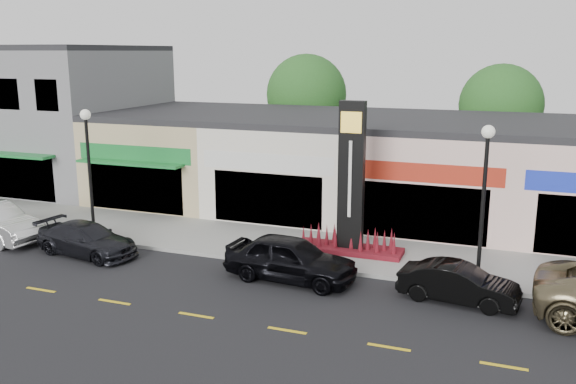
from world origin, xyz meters
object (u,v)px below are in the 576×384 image
at_px(lamp_east_near, 484,189).
at_px(car_dark_sedan, 87,239).
at_px(car_black_conv, 459,283).
at_px(lamp_west_near, 89,160).
at_px(pylon_sign, 351,200).
at_px(car_black_sedan, 291,258).

height_order(lamp_east_near, car_dark_sedan, lamp_east_near).
relative_size(car_dark_sedan, car_black_conv, 1.16).
relative_size(lamp_west_near, lamp_east_near, 1.00).
bearing_deg(lamp_east_near, car_black_conv, -107.79).
relative_size(lamp_west_near, car_dark_sedan, 1.23).
bearing_deg(car_dark_sedan, car_black_conv, -80.46).
distance_m(lamp_west_near, lamp_east_near, 16.00).
xyz_separation_m(pylon_sign, car_black_sedan, (-1.29, -3.36, -1.47)).
distance_m(lamp_west_near, pylon_sign, 11.19).
bearing_deg(car_black_sedan, pylon_sign, -16.25).
xyz_separation_m(lamp_east_near, car_black_sedan, (-6.29, -1.66, -2.67)).
bearing_deg(car_black_conv, lamp_east_near, -10.11).
distance_m(lamp_west_near, car_dark_sedan, 3.57).
relative_size(pylon_sign, car_dark_sedan, 1.35).
bearing_deg(pylon_sign, lamp_west_near, -171.23).
distance_m(lamp_west_near, car_black_conv, 15.83).
relative_size(pylon_sign, car_black_conv, 1.57).
height_order(car_dark_sedan, car_black_sedan, car_black_sedan).
distance_m(car_dark_sedan, car_black_sedan, 8.60).
bearing_deg(car_black_sedan, lamp_west_near, 85.15).
xyz_separation_m(car_dark_sedan, car_black_sedan, (8.59, 0.21, 0.17)).
bearing_deg(lamp_west_near, car_black_conv, -5.89).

